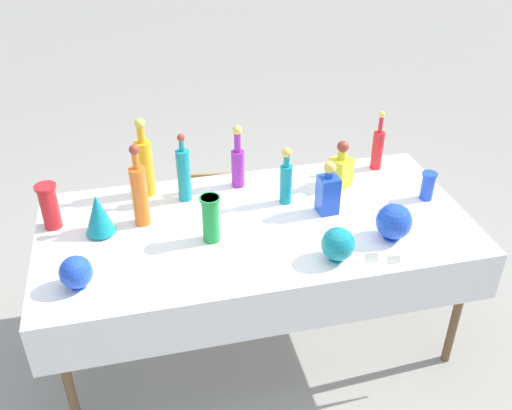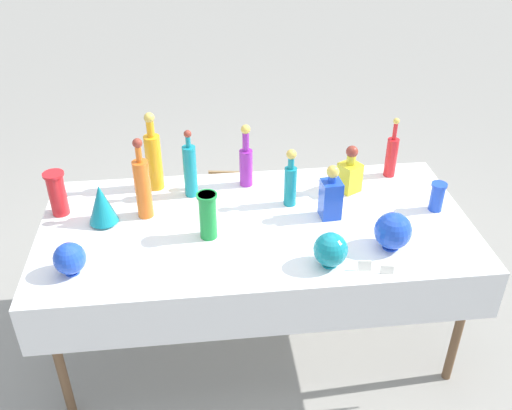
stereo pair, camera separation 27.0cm
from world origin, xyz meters
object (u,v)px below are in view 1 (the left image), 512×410
object	(u,v)px
tall_bottle_0	(140,193)
tall_bottle_3	(286,179)
round_bowl_0	(76,272)
slender_vase_2	(49,205)
fluted_vase_0	(98,214)
slender_vase_0	(428,185)
round_bowl_2	(338,244)
tall_bottle_5	(184,173)
round_bowl_1	(394,221)
square_decanter_0	(341,168)
cardboard_box_behind_left	(220,203)
square_decanter_1	(328,191)
tall_bottle_4	(378,148)
tall_bottle_2	(238,162)
slender_vase_1	(211,218)
tall_bottle_1	(145,164)

from	to	relation	value
tall_bottle_0	tall_bottle_3	xyz separation A→B (m)	(0.72, 0.02, -0.03)
tall_bottle_3	round_bowl_0	bearing A→B (deg)	-156.67
slender_vase_2	fluted_vase_0	xyz separation A→B (m)	(0.22, -0.11, -0.01)
tall_bottle_0	slender_vase_0	bearing A→B (deg)	-4.37
fluted_vase_0	round_bowl_2	distance (m)	1.10
tall_bottle_3	slender_vase_2	xyz separation A→B (m)	(-1.14, 0.04, -0.01)
tall_bottle_5	slender_vase_2	size ratio (longest dim) A/B	1.62
round_bowl_1	round_bowl_2	distance (m)	0.32
square_decanter_0	cardboard_box_behind_left	distance (m)	1.30
fluted_vase_0	round_bowl_1	world-z (taller)	fluted_vase_0
slender_vase_0	fluted_vase_0	xyz separation A→B (m)	(-1.63, 0.07, 0.03)
square_decanter_1	tall_bottle_4	bearing A→B (deg)	41.05
round_bowl_0	square_decanter_0	bearing A→B (deg)	21.77
tall_bottle_2	tall_bottle_5	world-z (taller)	tall_bottle_5
tall_bottle_4	round_bowl_2	xyz separation A→B (m)	(-0.50, -0.74, -0.04)
tall_bottle_2	round_bowl_2	world-z (taller)	tall_bottle_2
tall_bottle_4	square_decanter_0	world-z (taller)	tall_bottle_4
tall_bottle_4	slender_vase_1	xyz separation A→B (m)	(-1.01, -0.47, -0.00)
fluted_vase_0	square_decanter_1	bearing A→B (deg)	-3.38
tall_bottle_0	tall_bottle_5	size ratio (longest dim) A/B	1.14
square_decanter_0	slender_vase_0	size ratio (longest dim) A/B	1.73
slender_vase_1	tall_bottle_1	bearing A→B (deg)	118.35
tall_bottle_3	tall_bottle_1	bearing A→B (deg)	160.27
tall_bottle_1	square_decanter_1	size ratio (longest dim) A/B	1.52
tall_bottle_3	slender_vase_0	size ratio (longest dim) A/B	2.06
round_bowl_0	cardboard_box_behind_left	world-z (taller)	round_bowl_0
round_bowl_1	tall_bottle_5	bearing A→B (deg)	147.79
tall_bottle_4	slender_vase_0	bearing A→B (deg)	-71.48
square_decanter_0	slender_vase_2	bearing A→B (deg)	-177.78
round_bowl_0	slender_vase_0	bearing A→B (deg)	9.96
square_decanter_1	round_bowl_1	world-z (taller)	square_decanter_1
tall_bottle_2	square_decanter_0	xyz separation A→B (m)	(0.53, -0.12, -0.03)
tall_bottle_0	cardboard_box_behind_left	size ratio (longest dim) A/B	0.81
slender_vase_0	round_bowl_0	bearing A→B (deg)	-170.04
round_bowl_0	tall_bottle_4	bearing A→B (deg)	22.58
round_bowl_2	tall_bottle_5	bearing A→B (deg)	131.85
fluted_vase_0	round_bowl_1	distance (m)	1.36
square_decanter_1	round_bowl_0	distance (m)	1.23
slender_vase_0	tall_bottle_3	bearing A→B (deg)	169.42
tall_bottle_5	tall_bottle_3	bearing A→B (deg)	-16.58
square_decanter_1	round_bowl_0	world-z (taller)	square_decanter_1
slender_vase_1	round_bowl_1	xyz separation A→B (m)	(0.82, -0.18, -0.03)
tall_bottle_1	tall_bottle_3	world-z (taller)	tall_bottle_1
tall_bottle_4	square_decanter_1	xyz separation A→B (m)	(-0.42, -0.36, -0.01)
slender_vase_0	cardboard_box_behind_left	distance (m)	1.63
slender_vase_2	tall_bottle_5	bearing A→B (deg)	9.17
round_bowl_1	cardboard_box_behind_left	distance (m)	1.72
slender_vase_2	round_bowl_1	xyz separation A→B (m)	(1.53, -0.46, -0.03)
tall_bottle_5	tall_bottle_1	bearing A→B (deg)	152.51
tall_bottle_1	square_decanter_0	bearing A→B (deg)	-8.11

